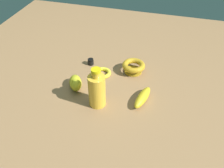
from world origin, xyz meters
The scene contains 7 objects.
ground centered at (0.00, 0.00, 0.00)m, with size 2.00×2.00×0.00m, color #936D47.
nail_polish_jar centered at (-0.19, -0.18, 0.02)m, with size 0.03×0.03×0.04m.
bottle_tall centered at (0.10, -0.04, 0.09)m, with size 0.08×0.08×0.21m.
banana centered at (0.03, 0.16, 0.02)m, with size 0.16×0.05×0.05m, color gold.
cat_figurine centered at (0.03, -0.18, 0.04)m, with size 0.14×0.11×0.09m.
bangle centered at (-0.12, -0.09, 0.01)m, with size 0.09×0.09×0.02m, color yellow.
bowl centered at (-0.19, 0.07, 0.04)m, with size 0.13×0.13×0.06m.
Camera 1 is at (0.88, 0.25, 0.82)m, focal length 38.77 mm.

